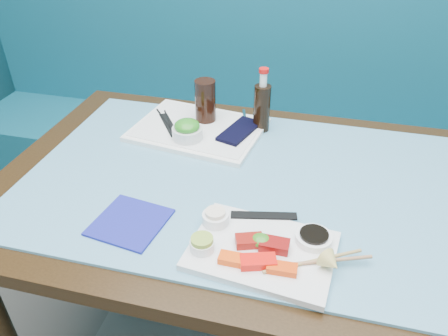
% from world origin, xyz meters
% --- Properties ---
extents(booth_bench, '(3.00, 0.56, 1.17)m').
position_xyz_m(booth_bench, '(0.00, 2.29, 0.37)').
color(booth_bench, '#105367').
rests_on(booth_bench, ground).
extents(dining_table, '(1.40, 0.90, 0.75)m').
position_xyz_m(dining_table, '(0.00, 1.45, 0.67)').
color(dining_table, black).
rests_on(dining_table, ground).
extents(glass_top, '(1.22, 0.76, 0.01)m').
position_xyz_m(glass_top, '(0.00, 1.45, 0.75)').
color(glass_top, '#5A97B5').
rests_on(glass_top, dining_table).
extents(sashimi_plate, '(0.33, 0.25, 0.02)m').
position_xyz_m(sashimi_plate, '(0.07, 1.19, 0.77)').
color(sashimi_plate, white).
rests_on(sashimi_plate, glass_top).
extents(salmon_left, '(0.06, 0.03, 0.02)m').
position_xyz_m(salmon_left, '(0.02, 1.13, 0.78)').
color(salmon_left, '#FF490A').
rests_on(salmon_left, sashimi_plate).
extents(salmon_mid, '(0.08, 0.06, 0.02)m').
position_xyz_m(salmon_mid, '(0.07, 1.14, 0.78)').
color(salmon_mid, red).
rests_on(salmon_mid, sashimi_plate).
extents(salmon_right, '(0.06, 0.03, 0.02)m').
position_xyz_m(salmon_right, '(0.12, 1.13, 0.78)').
color(salmon_right, '#EC3E09').
rests_on(salmon_right, sashimi_plate).
extents(tuna_left, '(0.07, 0.05, 0.02)m').
position_xyz_m(tuna_left, '(0.04, 1.19, 0.78)').
color(tuna_left, maroon).
rests_on(tuna_left, sashimi_plate).
extents(tuna_right, '(0.06, 0.04, 0.02)m').
position_xyz_m(tuna_right, '(0.10, 1.19, 0.78)').
color(tuna_right, maroon).
rests_on(tuna_right, sashimi_plate).
extents(seaweed_garnish, '(0.05, 0.05, 0.02)m').
position_xyz_m(seaweed_garnish, '(0.07, 1.20, 0.79)').
color(seaweed_garnish, '#33791C').
rests_on(seaweed_garnish, sashimi_plate).
extents(ramekin_wasabi, '(0.06, 0.06, 0.02)m').
position_xyz_m(ramekin_wasabi, '(-0.05, 1.15, 0.79)').
color(ramekin_wasabi, white).
rests_on(ramekin_wasabi, sashimi_plate).
extents(wasabi_fill, '(0.06, 0.06, 0.01)m').
position_xyz_m(wasabi_fill, '(-0.05, 1.15, 0.80)').
color(wasabi_fill, '#8CAD37').
rests_on(wasabi_fill, ramekin_wasabi).
extents(ramekin_ginger, '(0.07, 0.07, 0.03)m').
position_xyz_m(ramekin_ginger, '(-0.05, 1.24, 0.79)').
color(ramekin_ginger, white).
rests_on(ramekin_ginger, sashimi_plate).
extents(ginger_fill, '(0.06, 0.06, 0.01)m').
position_xyz_m(ginger_fill, '(-0.05, 1.24, 0.80)').
color(ginger_fill, beige).
rests_on(ginger_fill, ramekin_ginger).
extents(soy_dish, '(0.09, 0.09, 0.02)m').
position_xyz_m(soy_dish, '(0.18, 1.24, 0.78)').
color(soy_dish, white).
rests_on(soy_dish, sashimi_plate).
extents(soy_fill, '(0.07, 0.07, 0.01)m').
position_xyz_m(soy_fill, '(0.18, 1.24, 0.79)').
color(soy_fill, black).
rests_on(soy_fill, soy_dish).
extents(lemon_wedge, '(0.06, 0.06, 0.05)m').
position_xyz_m(lemon_wedge, '(0.22, 1.16, 0.80)').
color(lemon_wedge, '#DCC568').
rests_on(lemon_wedge, sashimi_plate).
extents(chopstick_sleeve, '(0.16, 0.06, 0.00)m').
position_xyz_m(chopstick_sleeve, '(0.06, 1.29, 0.78)').
color(chopstick_sleeve, black).
rests_on(chopstick_sleeve, sashimi_plate).
extents(wooden_chopstick_a, '(0.20, 0.12, 0.01)m').
position_xyz_m(wooden_chopstick_a, '(0.18, 1.17, 0.78)').
color(wooden_chopstick_a, '#A5884E').
rests_on(wooden_chopstick_a, sashimi_plate).
extents(wooden_chopstick_b, '(0.22, 0.09, 0.01)m').
position_xyz_m(wooden_chopstick_b, '(0.19, 1.17, 0.78)').
color(wooden_chopstick_b, '#9F6E4B').
rests_on(wooden_chopstick_b, sashimi_plate).
extents(serving_tray, '(0.43, 0.35, 0.01)m').
position_xyz_m(serving_tray, '(-0.22, 1.67, 0.77)').
color(serving_tray, white).
rests_on(serving_tray, glass_top).
extents(paper_placemat, '(0.41, 0.31, 0.00)m').
position_xyz_m(paper_placemat, '(-0.22, 1.67, 0.77)').
color(paper_placemat, silver).
rests_on(paper_placemat, serving_tray).
extents(seaweed_bowl, '(0.11, 0.11, 0.04)m').
position_xyz_m(seaweed_bowl, '(-0.23, 1.60, 0.79)').
color(seaweed_bowl, silver).
rests_on(seaweed_bowl, serving_tray).
extents(seaweed_salad, '(0.08, 0.08, 0.04)m').
position_xyz_m(seaweed_salad, '(-0.23, 1.60, 0.82)').
color(seaweed_salad, '#29821E').
rests_on(seaweed_salad, seaweed_bowl).
extents(cola_glass, '(0.09, 0.09, 0.14)m').
position_xyz_m(cola_glass, '(-0.21, 1.73, 0.84)').
color(cola_glass, black).
rests_on(cola_glass, serving_tray).
extents(navy_pouch, '(0.12, 0.18, 0.01)m').
position_xyz_m(navy_pouch, '(-0.08, 1.67, 0.78)').
color(navy_pouch, black).
rests_on(navy_pouch, serving_tray).
extents(fork, '(0.03, 0.08, 0.01)m').
position_xyz_m(fork, '(-0.09, 1.78, 0.78)').
color(fork, silver).
rests_on(fork, serving_tray).
extents(black_chopstick_a, '(0.15, 0.19, 0.01)m').
position_xyz_m(black_chopstick_a, '(-0.32, 1.66, 0.78)').
color(black_chopstick_a, black).
rests_on(black_chopstick_a, serving_tray).
extents(black_chopstick_b, '(0.11, 0.19, 0.01)m').
position_xyz_m(black_chopstick_b, '(-0.31, 1.66, 0.78)').
color(black_chopstick_b, black).
rests_on(black_chopstick_b, serving_tray).
extents(tray_sleeve, '(0.11, 0.15, 0.00)m').
position_xyz_m(tray_sleeve, '(-0.31, 1.66, 0.77)').
color(tray_sleeve, black).
rests_on(tray_sleeve, serving_tray).
extents(cola_bottle_body, '(0.06, 0.06, 0.15)m').
position_xyz_m(cola_bottle_body, '(-0.03, 1.74, 0.83)').
color(cola_bottle_body, black).
rests_on(cola_bottle_body, glass_top).
extents(cola_bottle_neck, '(0.03, 0.03, 0.04)m').
position_xyz_m(cola_bottle_neck, '(-0.03, 1.74, 0.93)').
color(cola_bottle_neck, white).
rests_on(cola_bottle_neck, cola_bottle_body).
extents(cola_bottle_cap, '(0.04, 0.04, 0.01)m').
position_xyz_m(cola_bottle_cap, '(-0.03, 1.74, 0.96)').
color(cola_bottle_cap, red).
rests_on(cola_bottle_cap, cola_bottle_neck).
extents(blue_napkin, '(0.18, 0.18, 0.01)m').
position_xyz_m(blue_napkin, '(-0.25, 1.21, 0.76)').
color(blue_napkin, navy).
rests_on(blue_napkin, glass_top).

